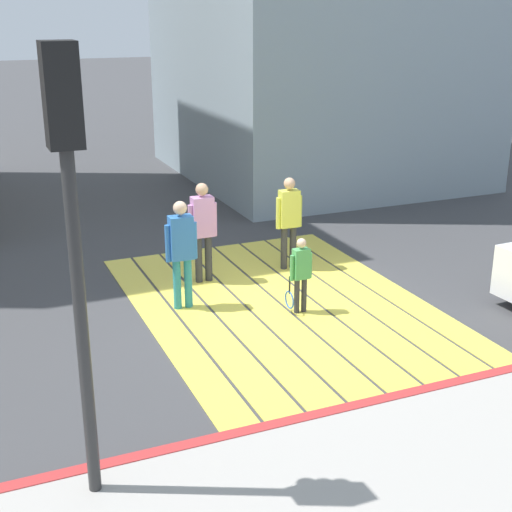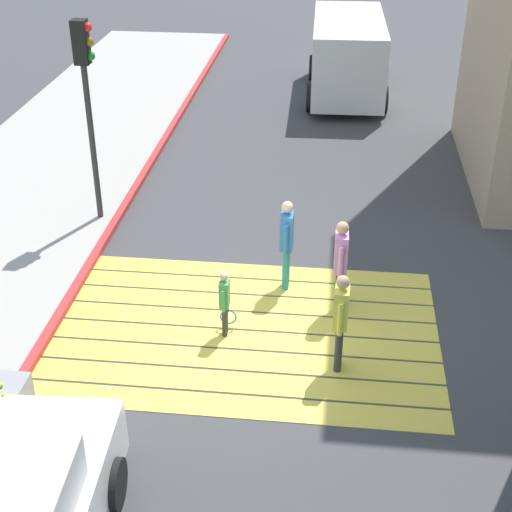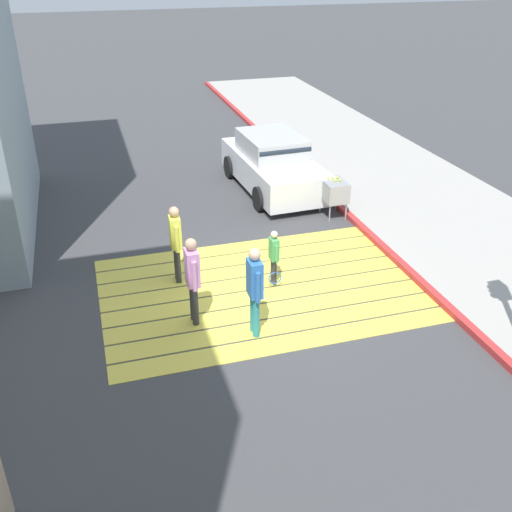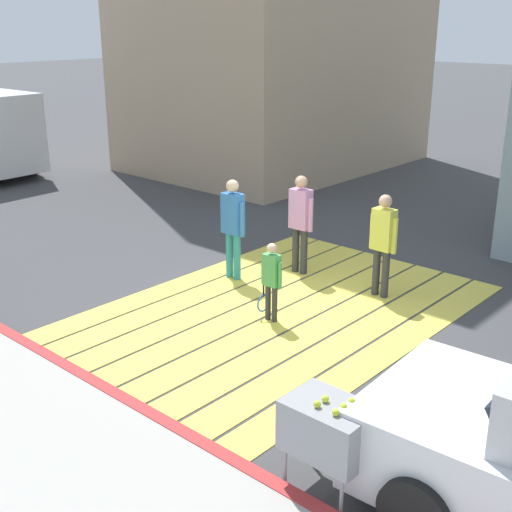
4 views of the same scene
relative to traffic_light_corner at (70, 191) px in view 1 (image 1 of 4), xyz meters
The scene contains 8 objects.
ground_plane 5.95m from the traffic_light_corner, 45.65° to the right, with size 120.00×120.00×0.00m, color #424244.
crosswalk_stripes 5.95m from the traffic_light_corner, 45.65° to the right, with size 6.40×4.35×0.01m.
curb_painted 4.73m from the traffic_light_corner, 84.87° to the right, with size 0.16×40.00×0.13m, color #BC3333.
traffic_light_corner is the anchor object (origin of this frame).
pedestrian_adult_lead 5.09m from the traffic_light_corner, 28.00° to the right, with size 0.23×0.51×1.73m.
pedestrian_adult_trailing 7.11m from the traffic_light_corner, 41.26° to the right, with size 0.23×0.49×1.68m.
pedestrian_adult_side 6.18m from the traffic_light_corner, 29.43° to the right, with size 0.23×0.51×1.74m.
pedestrian_child_with_racket 5.52m from the traffic_light_corner, 49.46° to the right, with size 0.28×0.37×1.21m.
Camera 1 is at (-9.55, 4.52, 4.48)m, focal length 50.74 mm.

